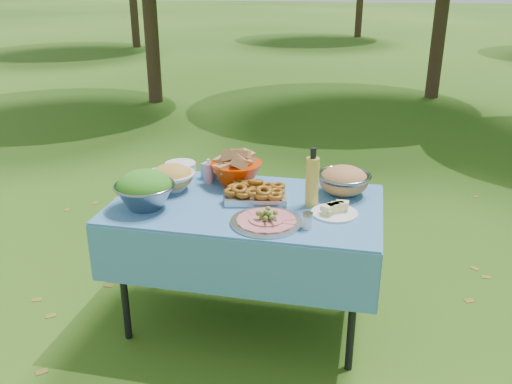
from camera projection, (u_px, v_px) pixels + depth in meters
ground at (247, 318)px, 3.26m from camera, size 80.00×80.00×0.00m
picnic_table at (247, 263)px, 3.12m from camera, size 1.46×0.86×0.76m
salad_bowl at (145, 189)px, 2.87m from camera, size 0.41×0.41×0.21m
pasta_bowl_white at (171, 177)px, 3.13m from camera, size 0.34×0.34×0.15m
plate_stack at (181, 169)px, 3.35m from camera, size 0.25×0.25×0.09m
wipes_box at (211, 171)px, 3.32m from camera, size 0.12×0.11×0.09m
sanitizer_bottle at (209, 171)px, 3.23m from camera, size 0.06×0.06×0.15m
bread_bowl at (236, 168)px, 3.20m from camera, size 0.35×0.35×0.20m
pasta_bowl_steel at (344, 180)px, 3.07m from camera, size 0.38×0.38×0.16m
fried_tray at (256, 193)px, 3.00m from camera, size 0.38×0.30×0.08m
charcuterie_platter at (266, 215)px, 2.72m from camera, size 0.40×0.40×0.08m
oil_bottle at (312, 177)px, 2.88m from camera, size 0.09×0.09×0.33m
cheese_plate at (335, 208)px, 2.82m from camera, size 0.25×0.25×0.07m
shaker at (308, 221)px, 2.66m from camera, size 0.07×0.07×0.08m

